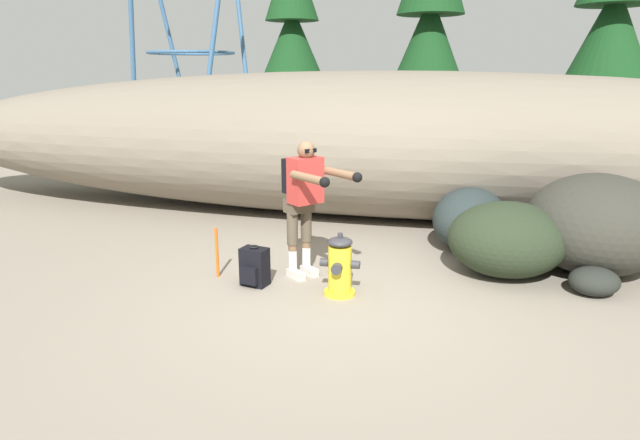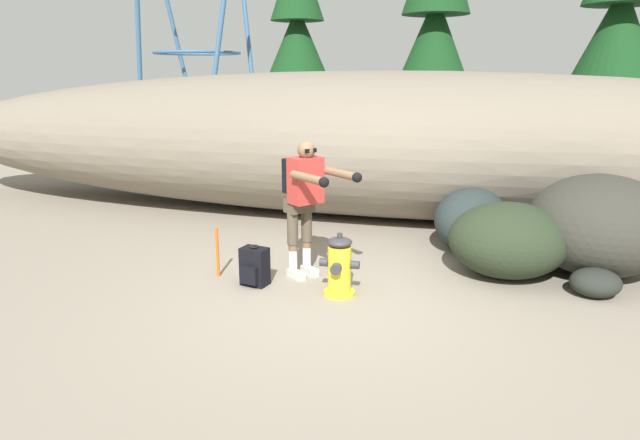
{
  "view_description": "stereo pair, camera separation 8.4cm",
  "coord_description": "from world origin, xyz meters",
  "px_view_note": "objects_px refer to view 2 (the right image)",
  "views": [
    {
      "loc": [
        1.14,
        -5.36,
        2.37
      ],
      "look_at": [
        -0.26,
        0.53,
        0.75
      ],
      "focal_mm": 31.19,
      "sensor_mm": 36.0,
      "label": 1
    },
    {
      "loc": [
        1.22,
        -5.34,
        2.37
      ],
      "look_at": [
        -0.26,
        0.53,
        0.75
      ],
      "focal_mm": 31.19,
      "sensor_mm": 36.0,
      "label": 2
    }
  ],
  "objects_px": {
    "spare_backpack": "(254,267)",
    "boulder_outlier": "(596,282)",
    "fire_hydrant": "(339,267)",
    "survey_stake": "(218,252)",
    "boulder_large": "(599,225)",
    "boulder_small": "(471,219)",
    "utility_worker": "(305,193)",
    "boulder_mid": "(509,240)"
  },
  "relations": [
    {
      "from": "fire_hydrant",
      "to": "spare_backpack",
      "type": "bearing_deg",
      "value": 177.26
    },
    {
      "from": "boulder_outlier",
      "to": "survey_stake",
      "type": "relative_size",
      "value": 0.9
    },
    {
      "from": "boulder_mid",
      "to": "survey_stake",
      "type": "xyz_separation_m",
      "value": [
        -3.34,
        -0.88,
        -0.14
      ]
    },
    {
      "from": "utility_worker",
      "to": "boulder_large",
      "type": "relative_size",
      "value": 0.98
    },
    {
      "from": "spare_backpack",
      "to": "boulder_large",
      "type": "bearing_deg",
      "value": 122.18
    },
    {
      "from": "utility_worker",
      "to": "survey_stake",
      "type": "distance_m",
      "value": 1.27
    },
    {
      "from": "boulder_small",
      "to": "boulder_outlier",
      "type": "bearing_deg",
      "value": -46.5
    },
    {
      "from": "boulder_small",
      "to": "boulder_large",
      "type": "bearing_deg",
      "value": -22.82
    },
    {
      "from": "boulder_small",
      "to": "survey_stake",
      "type": "distance_m",
      "value": 3.45
    },
    {
      "from": "boulder_outlier",
      "to": "spare_backpack",
      "type": "bearing_deg",
      "value": -170.84
    },
    {
      "from": "fire_hydrant",
      "to": "boulder_small",
      "type": "bearing_deg",
      "value": 55.43
    },
    {
      "from": "boulder_large",
      "to": "boulder_small",
      "type": "distance_m",
      "value": 1.59
    },
    {
      "from": "spare_backpack",
      "to": "survey_stake",
      "type": "xyz_separation_m",
      "value": [
        -0.52,
        0.16,
        0.08
      ]
    },
    {
      "from": "spare_backpack",
      "to": "boulder_outlier",
      "type": "xyz_separation_m",
      "value": [
        3.71,
        0.6,
        -0.06
      ]
    },
    {
      "from": "boulder_large",
      "to": "survey_stake",
      "type": "relative_size",
      "value": 2.77
    },
    {
      "from": "boulder_large",
      "to": "boulder_outlier",
      "type": "height_order",
      "value": "boulder_large"
    },
    {
      "from": "spare_backpack",
      "to": "boulder_small",
      "type": "xyz_separation_m",
      "value": [
        2.4,
        1.98,
        0.21
      ]
    },
    {
      "from": "boulder_outlier",
      "to": "fire_hydrant",
      "type": "bearing_deg",
      "value": -166.58
    },
    {
      "from": "spare_backpack",
      "to": "boulder_large",
      "type": "relative_size",
      "value": 0.28
    },
    {
      "from": "boulder_small",
      "to": "survey_stake",
      "type": "xyz_separation_m",
      "value": [
        -2.92,
        -1.83,
        -0.13
      ]
    },
    {
      "from": "spare_backpack",
      "to": "boulder_mid",
      "type": "bearing_deg",
      "value": 122.7
    },
    {
      "from": "boulder_large",
      "to": "boulder_mid",
      "type": "height_order",
      "value": "boulder_large"
    },
    {
      "from": "boulder_mid",
      "to": "boulder_outlier",
      "type": "bearing_deg",
      "value": -25.79
    },
    {
      "from": "boulder_small",
      "to": "boulder_mid",
      "type": "bearing_deg",
      "value": -66.3
    },
    {
      "from": "utility_worker",
      "to": "boulder_large",
      "type": "bearing_deg",
      "value": 55.89
    },
    {
      "from": "boulder_outlier",
      "to": "boulder_mid",
      "type": "bearing_deg",
      "value": 154.21
    },
    {
      "from": "boulder_small",
      "to": "boulder_outlier",
      "type": "distance_m",
      "value": 1.93
    },
    {
      "from": "fire_hydrant",
      "to": "survey_stake",
      "type": "relative_size",
      "value": 1.17
    },
    {
      "from": "utility_worker",
      "to": "spare_backpack",
      "type": "height_order",
      "value": "utility_worker"
    },
    {
      "from": "fire_hydrant",
      "to": "boulder_mid",
      "type": "bearing_deg",
      "value": 30.73
    },
    {
      "from": "boulder_small",
      "to": "boulder_outlier",
      "type": "relative_size",
      "value": 2.29
    },
    {
      "from": "spare_backpack",
      "to": "boulder_mid",
      "type": "xyz_separation_m",
      "value": [
        2.82,
        1.03,
        0.23
      ]
    },
    {
      "from": "utility_worker",
      "to": "boulder_large",
      "type": "xyz_separation_m",
      "value": [
        3.36,
        1.0,
        -0.42
      ]
    },
    {
      "from": "boulder_small",
      "to": "boulder_outlier",
      "type": "xyz_separation_m",
      "value": [
        1.31,
        -1.38,
        -0.27
      ]
    },
    {
      "from": "utility_worker",
      "to": "boulder_outlier",
      "type": "height_order",
      "value": "utility_worker"
    },
    {
      "from": "fire_hydrant",
      "to": "survey_stake",
      "type": "height_order",
      "value": "fire_hydrant"
    },
    {
      "from": "boulder_mid",
      "to": "boulder_small",
      "type": "relative_size",
      "value": 1.13
    },
    {
      "from": "spare_backpack",
      "to": "boulder_mid",
      "type": "height_order",
      "value": "boulder_mid"
    },
    {
      "from": "boulder_small",
      "to": "boulder_outlier",
      "type": "height_order",
      "value": "boulder_small"
    },
    {
      "from": "utility_worker",
      "to": "boulder_small",
      "type": "xyz_separation_m",
      "value": [
        1.9,
        1.61,
        -0.6
      ]
    },
    {
      "from": "spare_backpack",
      "to": "boulder_large",
      "type": "height_order",
      "value": "boulder_large"
    },
    {
      "from": "boulder_outlier",
      "to": "boulder_large",
      "type": "bearing_deg",
      "value": 79.73
    }
  ]
}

